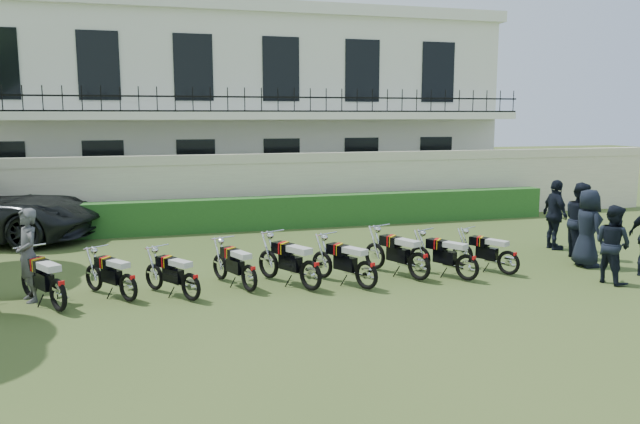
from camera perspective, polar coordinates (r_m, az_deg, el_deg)
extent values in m
plane|color=#344A1D|center=(12.65, -0.40, -7.32)|extent=(100.00, 100.00, 0.00)
cube|color=beige|center=(20.13, -6.45, 1.61)|extent=(30.00, 0.30, 2.00)
cube|color=beige|center=(20.02, -6.51, 4.87)|extent=(30.00, 0.35, 0.30)
cube|color=#224E1B|center=(19.61, -3.16, -0.02)|extent=(18.00, 0.60, 1.00)
cube|color=white|center=(25.91, -8.74, 8.72)|extent=(20.00, 8.00, 7.00)
cube|color=white|center=(26.17, -8.94, 16.84)|extent=(20.40, 8.40, 0.40)
cube|color=white|center=(21.26, -7.15, 8.73)|extent=(20.00, 1.40, 0.25)
cube|color=black|center=(20.62, -6.91, 10.40)|extent=(20.00, 0.05, 0.05)
cube|color=black|center=(20.62, -6.88, 9.15)|extent=(20.00, 0.05, 0.05)
cube|color=black|center=(22.24, -26.85, 2.95)|extent=(1.30, 0.12, 2.20)
cube|color=black|center=(21.86, -19.11, 3.33)|extent=(1.30, 0.12, 2.20)
cube|color=black|center=(21.83, -19.58, 12.51)|extent=(1.30, 0.12, 2.20)
cube|color=black|center=(21.89, -11.23, 3.65)|extent=(1.30, 0.12, 2.20)
cube|color=black|center=(21.86, -11.52, 12.83)|extent=(1.30, 0.12, 2.20)
cube|color=black|center=(22.32, -3.52, 3.91)|extent=(1.30, 0.12, 2.20)
cube|color=black|center=(22.30, -3.61, 12.90)|extent=(1.30, 0.12, 2.20)
cube|color=black|center=(23.14, 3.77, 4.08)|extent=(1.30, 0.12, 2.20)
cube|color=black|center=(23.12, 3.86, 12.76)|extent=(1.30, 0.12, 2.20)
cube|color=black|center=(24.31, 10.47, 4.18)|extent=(1.30, 0.12, 2.20)
cube|color=black|center=(24.28, 10.71, 12.44)|extent=(1.30, 0.12, 2.20)
torus|color=black|center=(11.63, -21.52, -7.86)|extent=(0.39, 0.58, 0.62)
torus|color=black|center=(12.80, -23.98, -6.50)|extent=(0.39, 0.58, 0.62)
cube|color=black|center=(12.13, -22.76, -6.51)|extent=(0.44, 0.57, 0.30)
cube|color=black|center=(12.27, -23.27, -5.06)|extent=(0.46, 0.52, 0.22)
cube|color=red|center=(12.27, -23.27, -5.01)|extent=(0.24, 0.26, 0.23)
cube|color=yellow|center=(12.21, -23.16, -5.07)|extent=(0.21, 0.24, 0.23)
cube|color=silver|center=(11.81, -22.32, -5.33)|extent=(0.49, 0.60, 0.12)
cylinder|color=silver|center=(12.50, -23.93, -3.43)|extent=(0.54, 0.33, 0.03)
torus|color=black|center=(11.96, -15.52, -7.27)|extent=(0.38, 0.49, 0.55)
torus|color=black|center=(12.89, -18.59, -6.24)|extent=(0.38, 0.49, 0.55)
cube|color=black|center=(12.35, -17.02, -6.17)|extent=(0.42, 0.50, 0.27)
cube|color=black|center=(12.46, -17.61, -4.92)|extent=(0.42, 0.46, 0.20)
cube|color=red|center=(12.46, -17.62, -4.88)|extent=(0.20, 0.24, 0.21)
cube|color=yellow|center=(12.41, -17.48, -4.92)|extent=(0.17, 0.23, 0.21)
cube|color=silver|center=(12.09, -16.43, -5.11)|extent=(0.46, 0.53, 0.11)
cylinder|color=silver|center=(12.64, -18.40, -3.52)|extent=(0.45, 0.34, 0.03)
torus|color=black|center=(11.74, -9.93, -7.37)|extent=(0.37, 0.50, 0.55)
torus|color=black|center=(12.63, -13.37, -6.33)|extent=(0.37, 0.50, 0.55)
cube|color=black|center=(12.11, -11.60, -6.26)|extent=(0.41, 0.50, 0.27)
cube|color=black|center=(12.21, -12.24, -4.99)|extent=(0.42, 0.46, 0.20)
cube|color=red|center=(12.21, -12.25, -4.95)|extent=(0.20, 0.24, 0.21)
cube|color=yellow|center=(12.16, -12.09, -4.99)|extent=(0.18, 0.22, 0.21)
cube|color=silver|center=(11.86, -10.91, -5.18)|extent=(0.46, 0.53, 0.11)
cylinder|color=silver|center=(12.37, -13.10, -3.56)|extent=(0.46, 0.33, 0.03)
torus|color=black|center=(12.12, -5.00, -6.74)|extent=(0.29, 0.55, 0.56)
torus|color=black|center=(13.10, -7.85, -5.59)|extent=(0.29, 0.55, 0.56)
cube|color=black|center=(12.53, -6.38, -5.58)|extent=(0.34, 0.53, 0.27)
cube|color=black|center=(12.65, -6.90, -4.30)|extent=(0.38, 0.47, 0.20)
cube|color=red|center=(12.64, -6.90, -4.26)|extent=(0.23, 0.22, 0.21)
cube|color=yellow|center=(12.60, -6.78, -4.31)|extent=(0.21, 0.20, 0.21)
cube|color=silver|center=(12.26, -5.80, -4.53)|extent=(0.39, 0.55, 0.11)
cylinder|color=silver|center=(12.83, -7.60, -2.87)|extent=(0.52, 0.23, 0.03)
torus|color=black|center=(12.13, 1.30, -6.52)|extent=(0.38, 0.59, 0.62)
torus|color=black|center=(13.07, -2.87, -5.40)|extent=(0.38, 0.59, 0.62)
cube|color=black|center=(12.52, -0.71, -5.31)|extent=(0.43, 0.58, 0.31)
cube|color=black|center=(12.62, -1.44, -3.90)|extent=(0.45, 0.53, 0.23)
cube|color=red|center=(12.62, -1.44, -3.86)|extent=(0.25, 0.26, 0.24)
cube|color=yellow|center=(12.57, -1.26, -3.90)|extent=(0.22, 0.24, 0.24)
cube|color=silver|center=(12.25, 0.18, -4.10)|extent=(0.48, 0.61, 0.12)
cylinder|color=silver|center=(12.79, -2.44, -2.33)|extent=(0.56, 0.32, 0.03)
torus|color=black|center=(12.32, 6.50, -6.41)|extent=(0.36, 0.56, 0.59)
torus|color=black|center=(13.12, 2.17, -5.41)|extent=(0.36, 0.56, 0.59)
cube|color=black|center=(12.65, 4.44, -5.29)|extent=(0.41, 0.55, 0.29)
cube|color=black|center=(12.73, 3.69, -3.98)|extent=(0.43, 0.51, 0.21)
cube|color=red|center=(12.73, 3.69, -3.93)|extent=(0.23, 0.25, 0.22)
cube|color=yellow|center=(12.69, 3.89, -3.97)|extent=(0.21, 0.23, 0.22)
cube|color=silver|center=(12.41, 5.38, -4.15)|extent=(0.46, 0.58, 0.12)
cylinder|color=silver|center=(12.87, 2.66, -2.49)|extent=(0.52, 0.31, 0.03)
torus|color=black|center=(13.12, 11.24, -5.53)|extent=(0.34, 0.59, 0.61)
torus|color=black|center=(13.93, 6.98, -4.58)|extent=(0.34, 0.59, 0.61)
cube|color=black|center=(13.45, 9.23, -4.45)|extent=(0.40, 0.58, 0.30)
cube|color=black|center=(13.54, 8.50, -3.17)|extent=(0.43, 0.52, 0.22)
cube|color=red|center=(13.54, 8.51, -3.13)|extent=(0.25, 0.25, 0.23)
cube|color=yellow|center=(13.50, 8.70, -3.17)|extent=(0.23, 0.23, 0.23)
cube|color=silver|center=(13.22, 10.17, -3.33)|extent=(0.45, 0.60, 0.12)
cylinder|color=silver|center=(13.69, 7.51, -1.73)|extent=(0.56, 0.28, 0.03)
torus|color=black|center=(13.40, 15.54, -5.47)|extent=(0.36, 0.54, 0.58)
torus|color=black|center=(14.01, 11.15, -4.68)|extent=(0.36, 0.54, 0.58)
cube|color=black|center=(13.64, 13.49, -4.52)|extent=(0.40, 0.53, 0.28)
cube|color=black|center=(13.70, 12.75, -3.35)|extent=(0.42, 0.49, 0.21)
cube|color=red|center=(13.69, 12.75, -3.31)|extent=(0.22, 0.24, 0.22)
cube|color=yellow|center=(13.67, 12.95, -3.35)|extent=(0.20, 0.22, 0.22)
cube|color=silver|center=(13.45, 14.46, -3.47)|extent=(0.45, 0.56, 0.11)
cylinder|color=silver|center=(13.80, 11.73, -2.03)|extent=(0.51, 0.30, 0.03)
torus|color=black|center=(14.17, 18.92, -4.91)|extent=(0.34, 0.52, 0.55)
torus|color=black|center=(14.70, 14.84, -4.23)|extent=(0.34, 0.52, 0.55)
cube|color=black|center=(14.38, 17.02, -4.07)|extent=(0.38, 0.51, 0.27)
cube|color=black|center=(14.42, 16.34, -3.01)|extent=(0.40, 0.47, 0.20)
cube|color=red|center=(14.42, 16.34, -2.98)|extent=(0.21, 0.23, 0.21)
cube|color=yellow|center=(14.40, 16.53, -3.00)|extent=(0.19, 0.21, 0.21)
cube|color=silver|center=(14.21, 17.93, -3.11)|extent=(0.43, 0.54, 0.11)
cylinder|color=silver|center=(14.51, 15.40, -1.82)|extent=(0.48, 0.29, 0.03)
imported|color=#545459|center=(13.06, -25.11, -3.61)|extent=(0.64, 0.77, 1.79)
imported|color=black|center=(14.51, 25.18, -2.68)|extent=(0.77, 0.92, 1.67)
imported|color=black|center=(15.83, 23.28, -1.37)|extent=(0.66, 0.94, 1.82)
imported|color=black|center=(16.72, 22.74, -0.70)|extent=(0.96, 1.09, 1.89)
imported|color=black|center=(17.55, 20.70, -0.23)|extent=(0.59, 1.13, 1.85)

